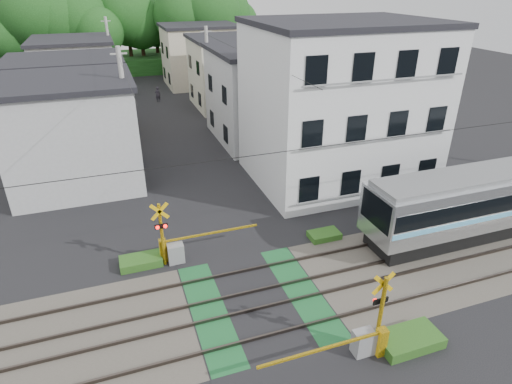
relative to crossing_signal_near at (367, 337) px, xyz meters
name	(u,v)px	position (x,y,z in m)	size (l,w,h in m)	color
ground	(257,301)	(-2.59, 3.65, -0.71)	(120.00, 120.00, 0.00)	black
track_bed	(257,300)	(-2.59, 3.65, -0.67)	(120.00, 120.00, 0.14)	#47423A
crossing_signal_near	(367,337)	(0.00, 0.00, 0.00)	(4.74, 0.65, 3.09)	yellow
crossing_signal_far	(173,248)	(-5.17, 7.31, 0.00)	(4.74, 0.65, 3.09)	yellow
apartment_block	(339,104)	(5.91, 13.15, 3.94)	(10.20, 8.36, 9.30)	white
houses_row	(161,81)	(-2.33, 29.57, 2.53)	(22.07, 31.35, 6.80)	#B3B6B9
tree_hill	(132,26)	(-2.58, 51.46, 5.15)	(40.00, 13.73, 11.82)	#1D4F1A
catenary	(400,193)	(3.41, 3.69, 2.98)	(60.00, 5.04, 7.00)	#2D2D33
utility_poles	(148,79)	(-3.64, 26.66, 3.37)	(7.90, 42.00, 8.00)	#A5A5A0
pedestrian	(158,94)	(-2.07, 35.28, 0.05)	(0.56, 0.37, 1.53)	#302C37
weed_patches	(299,289)	(-0.83, 3.56, -0.53)	(10.25, 8.80, 0.40)	#2D5E1E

